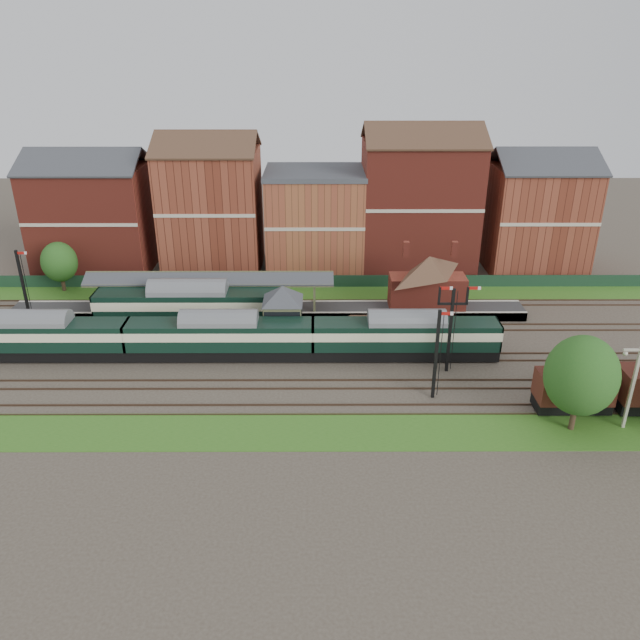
{
  "coord_description": "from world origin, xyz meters",
  "views": [
    {
      "loc": [
        0.42,
        -51.79,
        27.82
      ],
      "look_at": [
        0.57,
        2.0,
        3.0
      ],
      "focal_mm": 35.0,
      "sensor_mm": 36.0,
      "label": 1
    }
  ],
  "objects_px": {
    "signal_box": "(283,313)",
    "platform_railcar": "(190,306)",
    "dmu_train": "(220,336)",
    "semaphore_bracket": "(451,324)",
    "goods_van_a": "(574,388)"
  },
  "relations": [
    {
      "from": "signal_box",
      "to": "dmu_train",
      "type": "relative_size",
      "value": 0.12
    },
    {
      "from": "goods_van_a",
      "to": "semaphore_bracket",
      "type": "bearing_deg",
      "value": 143.52
    },
    {
      "from": "signal_box",
      "to": "platform_railcar",
      "type": "xyz_separation_m",
      "value": [
        -9.72,
        3.25,
        -0.64
      ]
    },
    {
      "from": "signal_box",
      "to": "goods_van_a",
      "type": "bearing_deg",
      "value": -27.21
    },
    {
      "from": "semaphore_bracket",
      "to": "goods_van_a",
      "type": "relative_size",
      "value": 1.39
    },
    {
      "from": "dmu_train",
      "to": "platform_railcar",
      "type": "xyz_separation_m",
      "value": [
        -4.02,
        6.5,
        0.23
      ]
    },
    {
      "from": "signal_box",
      "to": "semaphore_bracket",
      "type": "height_order",
      "value": "semaphore_bracket"
    },
    {
      "from": "dmu_train",
      "to": "platform_railcar",
      "type": "bearing_deg",
      "value": 121.76
    },
    {
      "from": "dmu_train",
      "to": "platform_railcar",
      "type": "distance_m",
      "value": 7.65
    },
    {
      "from": "semaphore_bracket",
      "to": "signal_box",
      "type": "bearing_deg",
      "value": 159.08
    },
    {
      "from": "dmu_train",
      "to": "goods_van_a",
      "type": "xyz_separation_m",
      "value": [
        29.53,
        -9.0,
        -0.29
      ]
    },
    {
      "from": "signal_box",
      "to": "platform_railcar",
      "type": "distance_m",
      "value": 10.27
    },
    {
      "from": "signal_box",
      "to": "platform_railcar",
      "type": "height_order",
      "value": "signal_box"
    },
    {
      "from": "signal_box",
      "to": "goods_van_a",
      "type": "relative_size",
      "value": 1.02
    },
    {
      "from": "dmu_train",
      "to": "platform_railcar",
      "type": "height_order",
      "value": "platform_railcar"
    }
  ]
}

